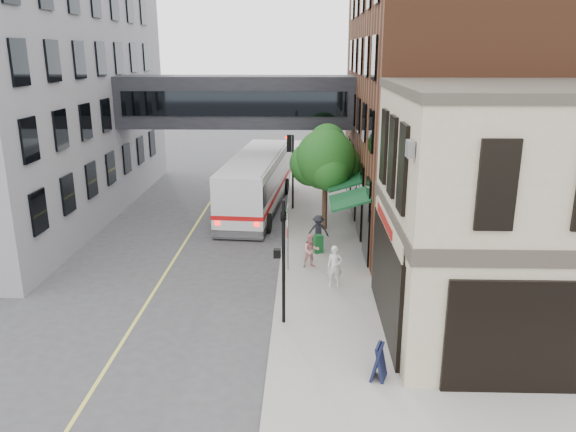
# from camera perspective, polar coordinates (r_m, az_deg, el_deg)

# --- Properties ---
(ground) EXTENTS (120.00, 120.00, 0.00)m
(ground) POSITION_cam_1_polar(r_m,az_deg,el_deg) (18.69, -1.93, -13.90)
(ground) COLOR #38383A
(ground) RESTS_ON ground
(sidewalk_main) EXTENTS (4.00, 60.00, 0.15)m
(sidewalk_main) POSITION_cam_1_polar(r_m,az_deg,el_deg) (31.52, 3.28, -0.84)
(sidewalk_main) COLOR gray
(sidewalk_main) RESTS_ON ground
(corner_building) EXTENTS (10.19, 8.12, 8.45)m
(corner_building) POSITION_cam_1_polar(r_m,az_deg,el_deg) (20.41, 24.35, 0.12)
(corner_building) COLOR tan
(corner_building) RESTS_ON ground
(brick_building) EXTENTS (13.76, 18.00, 14.00)m
(brick_building) POSITION_cam_1_polar(r_m,az_deg,el_deg) (32.42, 17.97, 11.36)
(brick_building) COLOR #522B19
(brick_building) RESTS_ON ground
(skyway_bridge) EXTENTS (14.00, 3.18, 3.00)m
(skyway_bridge) POSITION_cam_1_polar(r_m,az_deg,el_deg) (34.46, -5.23, 11.52)
(skyway_bridge) COLOR black
(skyway_bridge) RESTS_ON ground
(traffic_signal_near) EXTENTS (0.44, 0.22, 4.60)m
(traffic_signal_near) POSITION_cam_1_polar(r_m,az_deg,el_deg) (19.22, -0.55, -3.17)
(traffic_signal_near) COLOR black
(traffic_signal_near) RESTS_ON sidewalk_main
(traffic_signal_far) EXTENTS (0.53, 0.28, 4.50)m
(traffic_signal_far) POSITION_cam_1_polar(r_m,az_deg,el_deg) (33.65, 0.26, 6.03)
(traffic_signal_far) COLOR black
(traffic_signal_far) RESTS_ON sidewalk_main
(street_sign_pole) EXTENTS (0.08, 0.75, 3.00)m
(street_sign_pole) POSITION_cam_1_polar(r_m,az_deg,el_deg) (24.29, -0.03, -1.54)
(street_sign_pole) COLOR gray
(street_sign_pole) RESTS_ON sidewalk_main
(street_tree) EXTENTS (3.80, 3.20, 5.60)m
(street_tree) POSITION_cam_1_polar(r_m,az_deg,el_deg) (29.84, 3.81, 5.76)
(street_tree) COLOR #382619
(street_tree) RESTS_ON sidewalk_main
(lane_marking) EXTENTS (0.12, 40.00, 0.01)m
(lane_marking) POSITION_cam_1_polar(r_m,az_deg,el_deg) (28.40, -10.80, -3.24)
(lane_marking) COLOR #D8CC4C
(lane_marking) RESTS_ON ground
(bus) EXTENTS (3.77, 12.52, 3.32)m
(bus) POSITION_cam_1_polar(r_m,az_deg,el_deg) (34.30, -3.22, 3.68)
(bus) COLOR silver
(bus) RESTS_ON ground
(pedestrian_a) EXTENTS (0.64, 0.43, 1.71)m
(pedestrian_a) POSITION_cam_1_polar(r_m,az_deg,el_deg) (23.01, 4.78, -5.10)
(pedestrian_a) COLOR silver
(pedestrian_a) RESTS_ON sidewalk_main
(pedestrian_b) EXTENTS (0.87, 0.75, 1.54)m
(pedestrian_b) POSITION_cam_1_polar(r_m,az_deg,el_deg) (24.93, 2.35, -3.53)
(pedestrian_b) COLOR #D78E8B
(pedestrian_b) RESTS_ON sidewalk_main
(pedestrian_c) EXTENTS (1.06, 0.64, 1.59)m
(pedestrian_c) POSITION_cam_1_polar(r_m,az_deg,el_deg) (27.53, 3.09, -1.52)
(pedestrian_c) COLOR black
(pedestrian_c) RESTS_ON sidewalk_main
(newspaper_box) EXTENTS (0.54, 0.52, 0.86)m
(newspaper_box) POSITION_cam_1_polar(r_m,az_deg,el_deg) (26.83, 3.04, -2.84)
(newspaper_box) COLOR #145825
(newspaper_box) RESTS_ON sidewalk_main
(sandwich_board) EXTENTS (0.57, 0.70, 1.09)m
(sandwich_board) POSITION_cam_1_polar(r_m,az_deg,el_deg) (17.16, 9.23, -14.43)
(sandwich_board) COLOR black
(sandwich_board) RESTS_ON sidewalk_main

